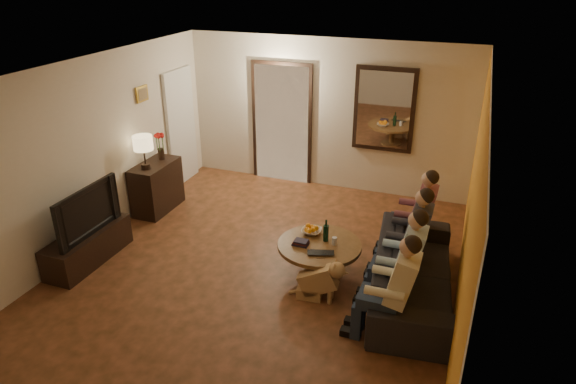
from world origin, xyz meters
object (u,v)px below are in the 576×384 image
(tv_stand, at_px, (88,246))
(person_a, at_px, (395,294))
(sofa, at_px, (414,272))
(person_d, at_px, (417,218))
(coffee_table, at_px, (319,259))
(dresser, at_px, (157,187))
(person_b, at_px, (404,264))
(tv, at_px, (81,210))
(bowl, at_px, (311,231))
(laptop, at_px, (321,255))
(table_lamp, at_px, (144,152))
(dog, at_px, (318,279))
(person_c, at_px, (411,239))
(wine_bottle, at_px, (326,230))

(tv_stand, distance_m, person_a, 4.14)
(sofa, xyz_separation_m, person_a, (-0.10, -0.90, 0.26))
(sofa, height_order, person_d, person_d)
(person_d, distance_m, coffee_table, 1.44)
(tv_stand, bearing_deg, dresser, 90.00)
(person_b, bearing_deg, person_a, -90.00)
(tv, bearing_deg, bowl, -70.86)
(person_b, relative_size, laptop, 3.65)
(sofa, bearing_deg, table_lamp, 74.03)
(person_a, distance_m, dog, 1.10)
(dresser, xyz_separation_m, bowl, (2.84, -0.69, 0.08))
(bowl, relative_size, laptop, 0.79)
(tv, xyz_separation_m, person_b, (4.12, 0.41, -0.16))
(tv_stand, xyz_separation_m, person_a, (4.12, -0.19, 0.38))
(person_c, bearing_deg, laptop, -152.17)
(sofa, bearing_deg, person_b, 155.62)
(person_c, xyz_separation_m, coffee_table, (-1.10, -0.25, -0.38))
(dog, relative_size, bowl, 2.16)
(sofa, height_order, laptop, sofa)
(coffee_table, bearing_deg, sofa, -2.53)
(person_b, height_order, person_c, same)
(person_a, relative_size, person_d, 1.00)
(tv, relative_size, person_b, 0.95)
(person_d, relative_size, dog, 2.14)
(person_a, xyz_separation_m, person_b, (0.00, 0.60, 0.00))
(wine_bottle, bearing_deg, coffee_table, -116.57)
(person_a, distance_m, bowl, 1.74)
(person_a, bearing_deg, table_lamp, 158.22)
(tv, height_order, wine_bottle, tv)
(tv, distance_m, coffee_table, 3.16)
(tv_stand, bearing_deg, wine_bottle, 15.75)
(dresser, xyz_separation_m, person_b, (4.12, -1.27, 0.20))
(table_lamp, height_order, person_a, table_lamp)
(person_a, distance_m, wine_bottle, 1.49)
(sofa, distance_m, person_a, 0.94)
(person_b, distance_m, dog, 1.02)
(dog, xyz_separation_m, laptop, (-0.04, 0.24, 0.18))
(dresser, relative_size, table_lamp, 1.66)
(tv_stand, xyz_separation_m, person_c, (4.12, 1.01, 0.38))
(tv_stand, xyz_separation_m, tv, (0.00, 0.00, 0.55))
(person_a, bearing_deg, bowl, 137.46)
(person_d, bearing_deg, table_lamp, -177.86)
(dresser, bearing_deg, bowl, -13.70)
(person_b, bearing_deg, person_c, 90.00)
(tv_stand, relative_size, person_b, 1.09)
(dog, xyz_separation_m, bowl, (-0.32, 0.74, 0.20))
(sofa, bearing_deg, dog, 107.97)
(table_lamp, distance_m, person_b, 4.28)
(table_lamp, xyz_separation_m, person_b, (4.12, -1.05, -0.47))
(person_b, xyz_separation_m, dog, (-0.95, -0.17, -0.32))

